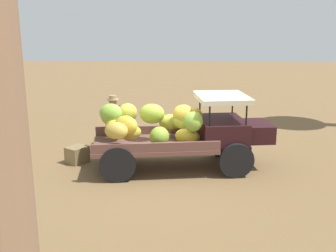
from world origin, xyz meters
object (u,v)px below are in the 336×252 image
Objects in this scene: wooden_crate at (77,155)px; loose_banana_bunch at (100,140)px; truck at (181,131)px; farmer at (114,121)px.

loose_banana_bunch is (0.25, 1.63, -0.06)m from wooden_crate.
truck reaches higher than loose_banana_bunch.
loose_banana_bunch is (-0.60, 0.86, -0.79)m from farmer.
truck reaches higher than wooden_crate.
farmer reaches higher than loose_banana_bunch.
truck is at bearing -37.20° from loose_banana_bunch.
wooden_crate is (-0.85, -0.77, -0.73)m from farmer.
wooden_crate is at bearing -44.28° from farmer.
farmer is at bearing 142.68° from truck.
truck reaches higher than farmer.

